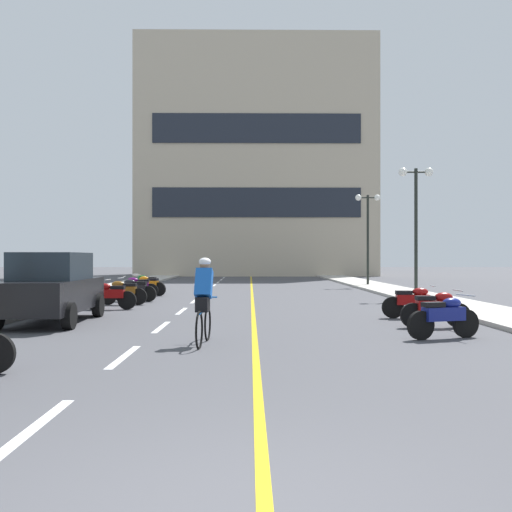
# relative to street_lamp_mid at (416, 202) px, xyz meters

# --- Properties ---
(ground_plane) EXTENTS (140.00, 140.00, 0.00)m
(ground_plane) POSITION_rel_street_lamp_mid_xyz_m (-7.14, 1.24, -4.01)
(ground_plane) COLOR #47474C
(curb_left) EXTENTS (2.40, 72.00, 0.12)m
(curb_left) POSITION_rel_street_lamp_mid_xyz_m (-14.34, 4.24, -3.95)
(curb_left) COLOR #B7B2A8
(curb_left) RESTS_ON ground
(curb_right) EXTENTS (2.40, 72.00, 0.12)m
(curb_right) POSITION_rel_street_lamp_mid_xyz_m (0.06, 4.24, -3.95)
(curb_right) COLOR #B7B2A8
(curb_right) RESTS_ON ground
(lane_dash_0) EXTENTS (0.14, 2.20, 0.01)m
(lane_dash_0) POSITION_rel_street_lamp_mid_xyz_m (-9.14, -17.76, -4.00)
(lane_dash_0) COLOR silver
(lane_dash_0) RESTS_ON ground
(lane_dash_1) EXTENTS (0.14, 2.20, 0.01)m
(lane_dash_1) POSITION_rel_street_lamp_mid_xyz_m (-9.14, -13.76, -4.00)
(lane_dash_1) COLOR silver
(lane_dash_1) RESTS_ON ground
(lane_dash_2) EXTENTS (0.14, 2.20, 0.01)m
(lane_dash_2) POSITION_rel_street_lamp_mid_xyz_m (-9.14, -9.76, -4.00)
(lane_dash_2) COLOR silver
(lane_dash_2) RESTS_ON ground
(lane_dash_3) EXTENTS (0.14, 2.20, 0.01)m
(lane_dash_3) POSITION_rel_street_lamp_mid_xyz_m (-9.14, -5.76, -4.00)
(lane_dash_3) COLOR silver
(lane_dash_3) RESTS_ON ground
(lane_dash_4) EXTENTS (0.14, 2.20, 0.01)m
(lane_dash_4) POSITION_rel_street_lamp_mid_xyz_m (-9.14, -1.76, -4.00)
(lane_dash_4) COLOR silver
(lane_dash_4) RESTS_ON ground
(lane_dash_5) EXTENTS (0.14, 2.20, 0.01)m
(lane_dash_5) POSITION_rel_street_lamp_mid_xyz_m (-9.14, 2.24, -4.00)
(lane_dash_5) COLOR silver
(lane_dash_5) RESTS_ON ground
(lane_dash_6) EXTENTS (0.14, 2.20, 0.01)m
(lane_dash_6) POSITION_rel_street_lamp_mid_xyz_m (-9.14, 6.24, -4.00)
(lane_dash_6) COLOR silver
(lane_dash_6) RESTS_ON ground
(lane_dash_7) EXTENTS (0.14, 2.20, 0.01)m
(lane_dash_7) POSITION_rel_street_lamp_mid_xyz_m (-9.14, 10.24, -4.00)
(lane_dash_7) COLOR silver
(lane_dash_7) RESTS_ON ground
(lane_dash_8) EXTENTS (0.14, 2.20, 0.01)m
(lane_dash_8) POSITION_rel_street_lamp_mid_xyz_m (-9.14, 14.24, -4.00)
(lane_dash_8) COLOR silver
(lane_dash_8) RESTS_ON ground
(lane_dash_9) EXTENTS (0.14, 2.20, 0.01)m
(lane_dash_9) POSITION_rel_street_lamp_mid_xyz_m (-9.14, 18.24, -4.00)
(lane_dash_9) COLOR silver
(lane_dash_9) RESTS_ON ground
(lane_dash_10) EXTENTS (0.14, 2.20, 0.01)m
(lane_dash_10) POSITION_rel_street_lamp_mid_xyz_m (-9.14, 22.24, -4.00)
(lane_dash_10) COLOR silver
(lane_dash_10) RESTS_ON ground
(lane_dash_11) EXTENTS (0.14, 2.20, 0.01)m
(lane_dash_11) POSITION_rel_street_lamp_mid_xyz_m (-9.14, 26.24, -4.00)
(lane_dash_11) COLOR silver
(lane_dash_11) RESTS_ON ground
(centre_line_yellow) EXTENTS (0.12, 66.00, 0.01)m
(centre_line_yellow) POSITION_rel_street_lamp_mid_xyz_m (-6.89, 4.24, -4.00)
(centre_line_yellow) COLOR gold
(centre_line_yellow) RESTS_ON ground
(office_building) EXTENTS (21.71, 8.98, 21.62)m
(office_building) POSITION_rel_street_lamp_mid_xyz_m (-6.39, 29.67, 6.80)
(office_building) COLOR #BCAD93
(office_building) RESTS_ON ground
(street_lamp_mid) EXTENTS (1.46, 0.36, 5.34)m
(street_lamp_mid) POSITION_rel_street_lamp_mid_xyz_m (0.00, 0.00, 0.00)
(street_lamp_mid) COLOR black
(street_lamp_mid) RESTS_ON curb_right
(street_lamp_far) EXTENTS (1.46, 0.36, 5.22)m
(street_lamp_far) POSITION_rel_street_lamp_mid_xyz_m (-0.14, 8.89, -0.08)
(street_lamp_far) COLOR black
(street_lamp_far) RESTS_ON curb_right
(parked_car_near) EXTENTS (2.02, 4.25, 1.82)m
(parked_car_near) POSITION_rel_street_lamp_mid_xyz_m (-12.13, -8.83, -3.09)
(parked_car_near) COLOR black
(parked_car_near) RESTS_ON ground
(motorcycle_2) EXTENTS (1.66, 0.75, 0.92)m
(motorcycle_2) POSITION_rel_street_lamp_mid_xyz_m (-2.95, -11.76, -3.54)
(motorcycle_2) COLOR black
(motorcycle_2) RESTS_ON ground
(motorcycle_3) EXTENTS (1.70, 0.60, 0.92)m
(motorcycle_3) POSITION_rel_street_lamp_mid_xyz_m (-2.52, -9.97, -3.54)
(motorcycle_3) COLOR black
(motorcycle_3) RESTS_ON ground
(motorcycle_4) EXTENTS (1.70, 0.60, 0.92)m
(motorcycle_4) POSITION_rel_street_lamp_mid_xyz_m (-2.46, -7.94, -3.54)
(motorcycle_4) COLOR black
(motorcycle_4) RESTS_ON ground
(motorcycle_5) EXTENTS (1.70, 0.60, 0.92)m
(motorcycle_5) POSITION_rel_street_lamp_mid_xyz_m (-11.54, -5.23, -3.54)
(motorcycle_5) COLOR black
(motorcycle_5) RESTS_ON ground
(motorcycle_6) EXTENTS (1.70, 0.60, 0.92)m
(motorcycle_6) POSITION_rel_street_lamp_mid_xyz_m (-11.51, -3.49, -3.54)
(motorcycle_6) COLOR black
(motorcycle_6) RESTS_ON ground
(motorcycle_7) EXTENTS (1.70, 0.60, 0.92)m
(motorcycle_7) POSITION_rel_street_lamp_mid_xyz_m (-11.41, -2.03, -3.54)
(motorcycle_7) COLOR black
(motorcycle_7) RESTS_ON ground
(motorcycle_8) EXTENTS (1.70, 0.60, 0.92)m
(motorcycle_8) POSITION_rel_street_lamp_mid_xyz_m (-11.67, -0.17, -3.54)
(motorcycle_8) COLOR black
(motorcycle_8) RESTS_ON ground
(motorcycle_9) EXTENTS (1.65, 0.77, 0.92)m
(motorcycle_9) POSITION_rel_street_lamp_mid_xyz_m (-11.50, 1.26, -3.54)
(motorcycle_9) COLOR black
(motorcycle_9) RESTS_ON ground
(motorcycle_10) EXTENTS (1.68, 0.64, 0.92)m
(motorcycle_10) POSITION_rel_street_lamp_mid_xyz_m (-11.85, 2.67, -3.54)
(motorcycle_10) COLOR black
(motorcycle_10) RESTS_ON ground
(cyclist_rider) EXTENTS (0.42, 1.77, 1.71)m
(cyclist_rider) POSITION_rel_street_lamp_mid_xyz_m (-7.90, -12.42, -3.12)
(cyclist_rider) COLOR black
(cyclist_rider) RESTS_ON ground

